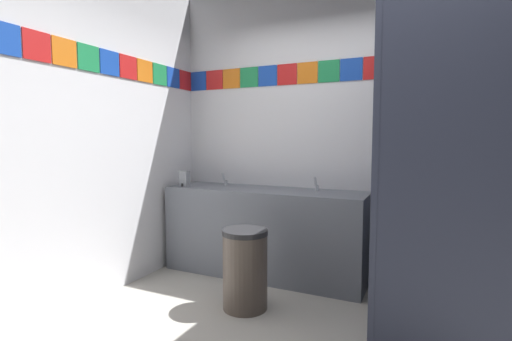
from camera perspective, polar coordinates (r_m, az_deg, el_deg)
name	(u,v)px	position (r m, az deg, el deg)	size (l,w,h in m)	color
wall_back	(362,127)	(3.68, 15.79, 6.36)	(3.79, 0.09, 2.88)	silver
wall_side	(76,125)	(3.28, -25.63, 6.27)	(0.09, 3.01, 2.88)	silver
vanity_counter	(264,231)	(3.73, 1.26, -9.13)	(1.96, 0.55, 0.85)	slate
faucet_left	(225,180)	(3.95, -4.73, -1.51)	(0.04, 0.10, 0.14)	silver
faucet_right	(316,185)	(3.56, 9.09, -2.24)	(0.04, 0.10, 0.14)	silver
soap_dispenser	(185,179)	(3.92, -10.76, -1.24)	(0.09, 0.09, 0.16)	gray
stall_divider	(411,172)	(2.62, 22.42, -0.16)	(0.92, 1.44, 2.25)	#33384C
toilet	(469,277)	(3.34, 29.56, -13.79)	(0.39, 0.49, 0.74)	white
trash_bin	(245,269)	(3.05, -1.66, -14.64)	(0.36, 0.36, 0.63)	brown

